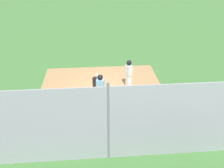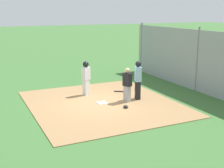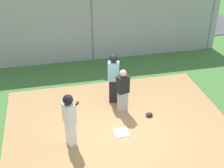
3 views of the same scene
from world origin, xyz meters
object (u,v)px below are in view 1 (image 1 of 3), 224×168
Objects in this scene: umpire at (100,90)px; catcher_mask at (83,95)px; home_plate at (102,89)px; baseball_bat at (128,103)px; catcher at (97,87)px; runner at (129,72)px.

umpire is 1.76m from catcher_mask.
baseball_bat is (1.32, -1.66, 0.02)m from home_plate.
catcher is at bearing 30.35° from umpire.
home_plate is at bearing -31.07° from catcher.
catcher is at bearing -31.63° from catcher_mask.
catcher_mask reaches higher than home_plate.
catcher_mask reaches higher than baseball_bat.
catcher reaches higher than catcher_mask.
runner is at bearing -71.08° from catcher.
runner is (1.58, 0.17, 0.98)m from home_plate.
umpire reaches higher than baseball_bat.
catcher_mask is at bearing 56.11° from umpire.
runner reaches higher than catcher_mask.
baseball_bat is (1.63, -0.52, -0.80)m from catcher.
umpire is (-0.14, -1.79, 0.97)m from home_plate.
runner is 2.08m from baseball_bat.
umpire is at bearing 128.09° from baseball_bat.
umpire is at bearing 25.07° from runner.
home_plate is at bearing -17.46° from runner.
runner is (1.89, 1.31, 0.16)m from catcher.
catcher is at bearing 105.09° from baseball_bat.
baseball_bat is at bearing -68.81° from umpire.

